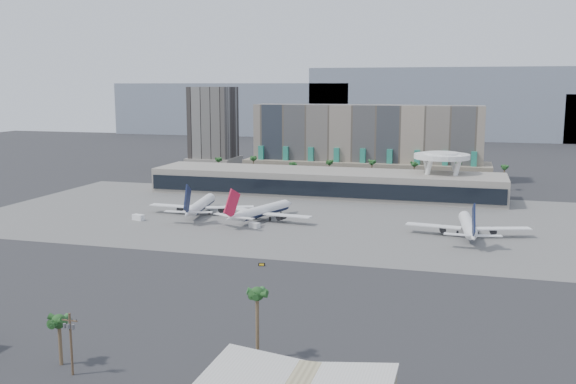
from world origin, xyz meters
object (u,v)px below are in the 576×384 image
(airliner_centre, at_px, (262,211))
(taxiway_sign, at_px, (262,264))
(airliner_left, at_px, (200,205))
(service_vehicle_a, at_px, (138,217))
(utility_pole, at_px, (70,339))
(service_vehicle_b, at_px, (255,225))
(airliner_right, at_px, (468,226))

(airliner_centre, bearing_deg, taxiway_sign, -53.31)
(airliner_left, relative_size, service_vehicle_a, 9.63)
(taxiway_sign, bearing_deg, utility_pole, -109.83)
(service_vehicle_b, xyz_separation_m, taxiway_sign, (18.59, -48.18, -0.58))
(airliner_centre, height_order, taxiway_sign, airliner_centre)
(airliner_left, bearing_deg, airliner_centre, -16.71)
(airliner_left, height_order, service_vehicle_b, airliner_left)
(airliner_centre, bearing_deg, service_vehicle_b, -64.77)
(service_vehicle_a, bearing_deg, airliner_left, 57.33)
(service_vehicle_b, bearing_deg, service_vehicle_a, -157.76)
(utility_pole, relative_size, service_vehicle_b, 3.01)
(airliner_left, relative_size, service_vehicle_b, 11.47)
(service_vehicle_a, xyz_separation_m, taxiway_sign, (67.55, -48.74, -0.71))
(service_vehicle_a, relative_size, taxiway_sign, 2.37)
(airliner_left, height_order, airliner_centre, airliner_left)
(utility_pole, xyz_separation_m, service_vehicle_b, (-7.37, 126.89, -6.12))
(airliner_left, bearing_deg, utility_pole, -84.59)
(airliner_left, relative_size, airliner_centre, 1.07)
(airliner_right, relative_size, taxiway_sign, 22.48)
(utility_pole, bearing_deg, service_vehicle_b, 93.32)
(airliner_centre, distance_m, service_vehicle_a, 49.26)
(utility_pole, relative_size, airliner_centre, 0.28)
(service_vehicle_b, distance_m, taxiway_sign, 51.65)
(utility_pole, bearing_deg, service_vehicle_a, 113.85)
(utility_pole, xyz_separation_m, airliner_centre, (-8.96, 140.67, -3.28))
(airliner_right, height_order, taxiway_sign, airliner_right)
(utility_pole, bearing_deg, airliner_centre, 93.64)
(airliner_centre, bearing_deg, airliner_right, 14.02)
(airliner_left, height_order, taxiway_sign, airliner_left)
(airliner_left, distance_m, airliner_centre, 28.27)
(service_vehicle_a, bearing_deg, taxiway_sign, -19.84)
(airliner_centre, bearing_deg, airliner_left, -169.12)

